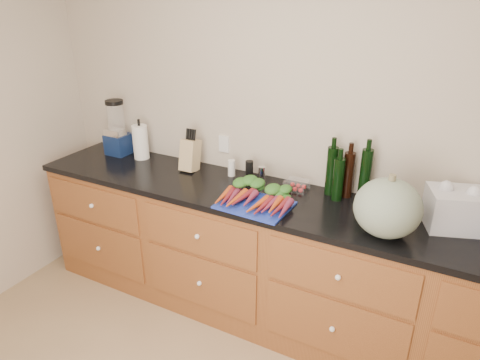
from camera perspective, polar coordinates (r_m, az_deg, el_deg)
The scene contains 15 objects.
wall_back at distance 2.83m, azimuth 8.80°, elevation 6.55°, with size 4.10×0.05×2.60m, color beige.
cabinets at distance 2.92m, azimuth 5.54°, elevation -11.28°, with size 3.60×0.64×0.90m.
countertop at distance 2.69m, azimuth 5.97°, elevation -3.02°, with size 3.64×0.62×0.04m, color black.
cutting_board at distance 2.59m, azimuth 1.96°, elevation -3.34°, with size 0.42×0.32×0.01m, color #1D33A7.
carrots at distance 2.61m, azimuth 2.40°, elevation -2.31°, with size 0.46×0.34×0.07m.
squash at distance 2.35m, azimuth 19.08°, elevation -3.53°, with size 0.35×0.35×0.31m, color slate.
blender_appliance at distance 3.50m, azimuth -16.05°, elevation 6.32°, with size 0.17×0.17×0.43m.
paper_towel at distance 3.37m, azimuth -13.12°, elevation 4.95°, with size 0.12×0.12×0.26m, color white.
knife_block at distance 3.09m, azimuth -6.67°, elevation 3.31°, with size 0.11×0.11×0.22m, color tan.
grinder_salt at distance 2.99m, azimuth -1.14°, elevation 1.61°, with size 0.05×0.05×0.12m, color silver.
grinder_pepper at distance 2.92m, azimuth 1.25°, elevation 1.30°, with size 0.05×0.05×0.13m, color black.
canister_chrome at distance 2.89m, azimuth 2.93°, elevation 0.75°, with size 0.05×0.05×0.11m, color white.
tomato_box at distance 2.80m, azimuth 7.57°, elevation -0.69°, with size 0.15×0.12×0.07m, color white.
bottles at distance 2.71m, azimuth 13.97°, elevation 0.65°, with size 0.28×0.14×0.33m.
grocery_bag at distance 2.59m, azimuth 26.82°, elevation -3.53°, with size 0.29×0.23×0.22m, color silver, non-canonical shape.
Camera 1 is at (0.86, -0.94, 2.13)m, focal length 32.00 mm.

